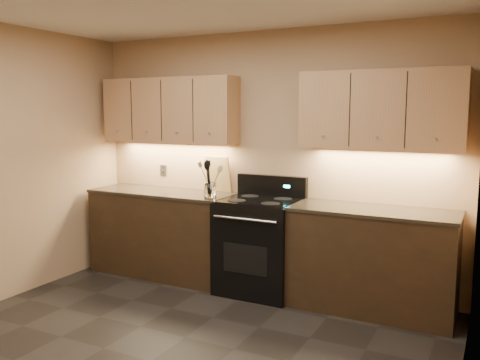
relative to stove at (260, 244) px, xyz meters
The scene contains 15 objects.
wall_back 0.88m from the stove, 104.10° to the left, with size 4.00×0.04×2.60m, color tan.
wall_right 2.68m from the stove, 41.21° to the right, with size 0.04×4.00×2.60m, color tan.
counter_left 1.18m from the stove, behind, with size 1.62×0.62×0.93m.
counter_right 1.10m from the stove, ahead, with size 1.46×0.62×0.93m.
stove is the anchor object (origin of this frame).
upper_cab_left 1.78m from the stove, behind, with size 1.60×0.30×0.70m, color tan.
upper_cab_right 1.73m from the stove, ahead, with size 1.44×0.30×0.70m, color tan.
outlet_plate 1.55m from the stove, 167.24° to the left, with size 0.09×0.01×0.12m, color #B2B5BA.
utensil_crock 0.73m from the stove, 166.72° to the right, with size 0.13×0.13×0.15m.
cutting_board 0.94m from the stove, 156.62° to the left, with size 0.31×0.02×0.39m, color tan.
wooden_spoon 0.82m from the stove, 166.63° to the right, with size 0.06×0.06×0.32m, color tan, non-canonical shape.
black_spoon 0.83m from the stove, 168.34° to the right, with size 0.06×0.06×0.35m, color black, non-canonical shape.
black_turner 0.83m from the stove, 164.09° to the right, with size 0.08×0.08×0.37m, color black, non-canonical shape.
steel_spatula 0.82m from the stove, 167.85° to the right, with size 0.08×0.08×0.38m, color silver, non-canonical shape.
steel_skimmer 0.80m from the stove, 164.06° to the right, with size 0.09×0.09×0.36m, color silver, non-canonical shape.
Camera 1 is at (2.15, -2.77, 1.78)m, focal length 38.00 mm.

